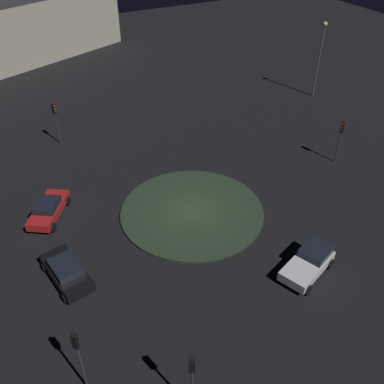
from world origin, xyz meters
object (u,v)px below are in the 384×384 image
object	(u,v)px
traffic_light_northeast_near	(78,351)
traffic_light_west	(341,134)
car_red	(48,209)
streetlamp_southwest	(320,50)
car_white	(309,262)
traffic_light_southeast	(56,116)
car_black	(67,271)
traffic_light_northeast	(192,374)

from	to	relation	value
traffic_light_northeast_near	traffic_light_west	world-z (taller)	traffic_light_northeast_near
car_red	traffic_light_west	world-z (taller)	traffic_light_west
traffic_light_west	streetlamp_southwest	distance (m)	14.62
car_red	traffic_light_northeast_near	size ratio (longest dim) A/B	1.06
traffic_light_northeast_near	streetlamp_southwest	distance (m)	40.62
car_white	streetlamp_southwest	world-z (taller)	streetlamp_southwest
traffic_light_southeast	traffic_light_west	world-z (taller)	traffic_light_southeast
car_black	traffic_light_northeast	xyz separation A→B (m)	(-3.23, 11.01, 2.27)
car_white	traffic_light_northeast	xyz separation A→B (m)	(10.85, 4.56, 2.22)
car_white	car_red	world-z (taller)	car_white
traffic_light_northeast	traffic_light_northeast_near	size ratio (longest dim) A/B	0.97
traffic_light_northeast_near	car_red	bearing A→B (deg)	42.75
car_red	traffic_light_west	bearing A→B (deg)	-65.66
traffic_light_southeast	streetlamp_southwest	size ratio (longest dim) A/B	0.50
traffic_light_southeast	traffic_light_northeast	size ratio (longest dim) A/B	0.98
traffic_light_northeast_near	traffic_light_west	bearing A→B (deg)	-19.85
car_black	car_red	distance (m)	6.85
streetlamp_southwest	traffic_light_southeast	bearing A→B (deg)	-4.45
car_white	traffic_light_northeast_near	world-z (taller)	traffic_light_northeast_near
car_red	traffic_light_northeast_near	world-z (taller)	traffic_light_northeast_near
car_white	car_red	distance (m)	19.11
car_black	traffic_light_west	xyz separation A→B (m)	(-24.92, -2.98, 2.08)
traffic_light_northeast_near	car_white	bearing A→B (deg)	-37.66
car_red	traffic_light_southeast	xyz separation A→B (m)	(-3.39, -10.56, 2.20)
traffic_light_west	streetlamp_southwest	bearing A→B (deg)	-124.35
traffic_light_northeast	car_red	bearing A→B (deg)	36.47
traffic_light_southeast	car_black	bearing A→B (deg)	-35.39
traffic_light_northeast	traffic_light_northeast_near	xyz separation A→B (m)	(4.18, -3.39, 0.08)
car_black	traffic_light_west	size ratio (longest dim) A/B	1.18
car_black	streetlamp_southwest	distance (m)	36.25
car_black	traffic_light_northeast_near	bearing A→B (deg)	162.76
car_white	traffic_light_west	xyz separation A→B (m)	(-10.84, -9.42, 2.02)
traffic_light_west	traffic_light_northeast	bearing A→B (deg)	30.74
car_black	traffic_light_west	world-z (taller)	traffic_light_west
car_red	traffic_light_northeast	distance (m)	18.22
car_white	car_black	size ratio (longest dim) A/B	0.96
car_black	car_red	bearing A→B (deg)	-13.03
car_red	car_white	bearing A→B (deg)	-100.76
car_black	traffic_light_southeast	distance (m)	17.94
car_white	traffic_light_northeast_near	bearing A→B (deg)	-16.94
streetlamp_southwest	car_black	bearing A→B (deg)	24.92
car_black	car_white	bearing A→B (deg)	-124.71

